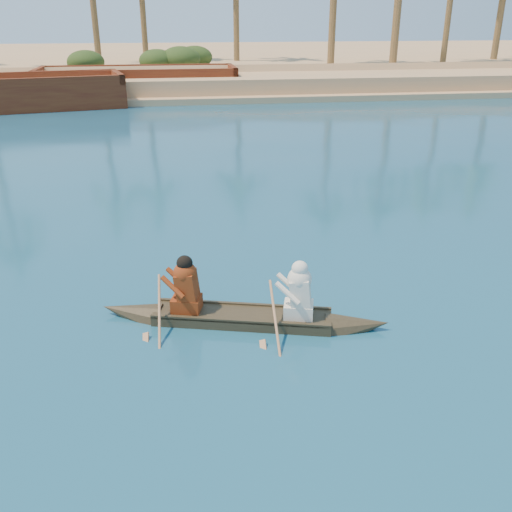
{
  "coord_description": "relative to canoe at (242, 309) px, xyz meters",
  "views": [
    {
      "loc": [
        -9.1,
        -12.7,
        5.0
      ],
      "look_at": [
        -7.59,
        -2.97,
        0.81
      ],
      "focal_mm": 40.0,
      "sensor_mm": 36.0,
      "label": 1
    }
  ],
  "objects": [
    {
      "name": "sandy_embankment",
      "position": [
        8.0,
        50.89,
        0.26
      ],
      "size": [
        150.0,
        51.0,
        1.5
      ],
      "color": "tan",
      "rests_on": "ground"
    },
    {
      "name": "shrub_cluster",
      "position": [
        8.0,
        35.5,
        0.93
      ],
      "size": [
        100.0,
        6.0,
        2.4
      ],
      "primitive_type": null,
      "color": "#1D3312",
      "rests_on": "ground"
    },
    {
      "name": "canoe",
      "position": [
        0.0,
        0.0,
        0.0
      ],
      "size": [
        5.06,
        2.0,
        1.4
      ],
      "rotation": [
        0.0,
        0.0,
        -0.27
      ],
      "color": "#39301F",
      "rests_on": "ground"
    },
    {
      "name": "barge_left",
      "position": [
        -10.02,
        26.25,
        0.49
      ],
      "size": [
        13.55,
        6.82,
        2.16
      ],
      "rotation": [
        0.0,
        0.0,
        0.2
      ],
      "color": "brown",
      "rests_on": "ground"
    },
    {
      "name": "barge_mid",
      "position": [
        -2.79,
        31.0,
        0.48
      ],
      "size": [
        12.8,
        4.3,
        2.13
      ],
      "rotation": [
        0.0,
        0.0,
        -0.0
      ],
      "color": "brown",
      "rests_on": "ground"
    }
  ]
}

